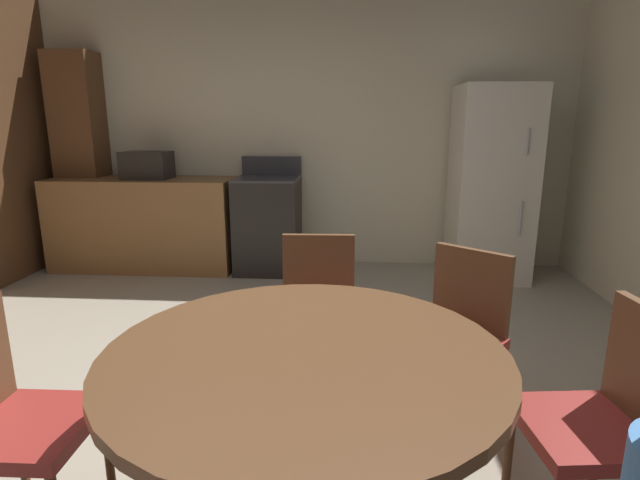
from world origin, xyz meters
name	(u,v)px	position (x,y,z in m)	size (l,w,h in m)	color
ground_plane	(248,421)	(0.00, 0.00, 0.00)	(14.00, 14.00, 0.00)	#A89E89
wall_back	(305,131)	(0.00, 2.95, 1.35)	(5.53, 0.12, 2.70)	beige
kitchen_counter	(145,224)	(-1.57, 2.55, 0.45)	(1.78, 0.60, 0.90)	olive
pantry_column	(83,161)	(-2.25, 2.73, 1.05)	(0.44, 0.36, 2.10)	brown
oven_range	(268,224)	(-0.33, 2.55, 0.47)	(0.60, 0.60, 1.10)	black
refrigerator	(491,184)	(1.76, 2.50, 0.88)	(0.68, 0.68, 1.76)	silver
microwave	(147,165)	(-1.50, 2.55, 1.03)	(0.44, 0.32, 0.26)	black
dining_table	(306,394)	(0.37, -0.73, 0.61)	(1.26, 1.26, 0.76)	brown
chair_north	(318,308)	(0.33, 0.27, 0.50)	(0.41, 0.41, 0.87)	brown
chair_east	(607,416)	(1.36, -0.62, 0.50)	(0.44, 0.44, 0.87)	brown
chair_northeast	(457,330)	(1.00, 0.04, 0.50)	(0.56, 0.56, 0.87)	brown
chair_west	(7,414)	(-0.63, -0.75, 0.50)	(0.41, 0.41, 0.87)	brown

